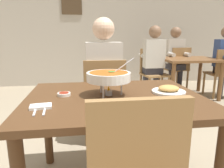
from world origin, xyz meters
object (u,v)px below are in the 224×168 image
object	(u,v)px
rice_plate	(145,108)
appetizer_plate	(169,90)
patron_bg_left	(153,58)
dining_table_main	(115,110)
diner_main	(103,73)
chair_bg_middle	(178,66)
curry_bowl	(109,77)
sauce_dish	(64,94)
chair_bg_left	(153,70)
chair_diner_main	(104,96)
chair_bg_right	(223,71)
dining_table_far	(189,65)
patron_bg_middle	(175,55)

from	to	relation	value
rice_plate	appetizer_plate	size ratio (longest dim) A/B	1.00
appetizer_plate	patron_bg_left	bearing A→B (deg)	73.79
dining_table_main	diner_main	size ratio (longest dim) A/B	0.91
chair_bg_middle	diner_main	bearing A→B (deg)	-131.75
dining_table_main	curry_bowl	xyz separation A→B (m)	(-0.04, 0.03, 0.23)
rice_plate	sauce_dish	world-z (taller)	rice_plate
dining_table_main	curry_bowl	bearing A→B (deg)	145.10
chair_bg_middle	chair_bg_left	bearing A→B (deg)	-149.72
chair_diner_main	chair_bg_right	size ratio (longest dim) A/B	1.00
chair_diner_main	curry_bowl	size ratio (longest dim) A/B	2.71
curry_bowl	appetizer_plate	world-z (taller)	curry_bowl
dining_table_far	curry_bowl	bearing A→B (deg)	-128.49
dining_table_far	chair_bg_middle	bearing A→B (deg)	85.94
chair_diner_main	diner_main	size ratio (longest dim) A/B	0.69
diner_main	appetizer_plate	bearing A→B (deg)	-62.51
appetizer_plate	dining_table_far	distance (m)	2.59
dining_table_far	chair_bg_middle	distance (m)	0.53
diner_main	chair_bg_left	xyz separation A→B (m)	(1.08, 1.58, -0.24)
dining_table_far	patron_bg_middle	bearing A→B (deg)	94.20
chair_bg_left	patron_bg_middle	size ratio (longest dim) A/B	0.69
curry_bowl	patron_bg_middle	size ratio (longest dim) A/B	0.25
dining_table_main	patron_bg_middle	size ratio (longest dim) A/B	0.91
sauce_dish	chair_bg_right	size ratio (longest dim) A/B	0.10
dining_table_far	chair_bg_middle	world-z (taller)	chair_bg_middle
rice_plate	appetizer_plate	world-z (taller)	same
diner_main	patron_bg_left	distance (m)	1.85
diner_main	chair_bg_left	world-z (taller)	diner_main
chair_diner_main	dining_table_far	xyz separation A→B (m)	(1.73, 1.49, 0.09)
dining_table_main	patron_bg_middle	xyz separation A→B (m)	(1.69, 2.77, 0.12)
chair_diner_main	dining_table_far	size ratio (longest dim) A/B	0.90
dining_table_main	dining_table_far	bearing A→B (deg)	52.50
patron_bg_middle	dining_table_far	bearing A→B (deg)	-85.80
sauce_dish	chair_bg_right	distance (m)	3.39
curry_bowl	chair_bg_middle	world-z (taller)	curry_bowl
rice_plate	dining_table_far	world-z (taller)	rice_plate
rice_plate	patron_bg_middle	size ratio (longest dim) A/B	0.18
sauce_dish	chair_bg_left	distance (m)	2.73
dining_table_far	appetizer_plate	bearing A→B (deg)	-120.94
appetizer_plate	patron_bg_left	xyz separation A→B (m)	(0.66, 2.28, -0.00)
patron_bg_left	appetizer_plate	bearing A→B (deg)	-106.21
chair_diner_main	appetizer_plate	bearing A→B (deg)	-61.47
dining_table_main	chair_bg_right	xyz separation A→B (m)	(2.33, 2.11, -0.12)
diner_main	chair_bg_left	size ratio (longest dim) A/B	1.46
diner_main	dining_table_far	world-z (taller)	diner_main
dining_table_main	chair_bg_middle	bearing A→B (deg)	57.51
sauce_dish	patron_bg_left	world-z (taller)	patron_bg_left
diner_main	chair_bg_middle	size ratio (longest dim) A/B	1.46
diner_main	chair_bg_right	distance (m)	2.69
appetizer_plate	chair_bg_middle	bearing A→B (deg)	63.47
chair_diner_main	dining_table_main	bearing A→B (deg)	-90.00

